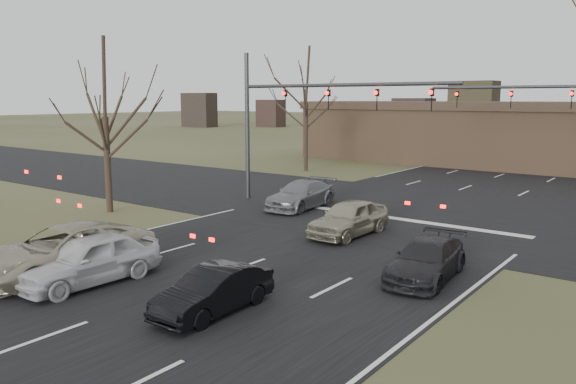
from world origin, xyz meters
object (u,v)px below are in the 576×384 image
Objects in this scene: building at (554,135)px; car_silver_ahead at (349,218)px; car_black_hatch at (214,291)px; car_grey_ahead at (301,195)px; car_white_sedan at (89,259)px; car_charcoal_sedan at (426,260)px; car_silver_suv at (65,251)px; mast_arm_near at (295,108)px.

car_silver_ahead is at bearing -92.96° from building.
car_black_hatch is 0.84× the size of car_silver_ahead.
building is at bearing 71.12° from car_grey_ahead.
car_grey_ahead is (-6.52, 12.97, 0.10)m from car_black_hatch.
car_white_sedan is 1.06× the size of car_charcoal_sedan.
car_white_sedan is at bearing 0.16° from car_silver_suv.
building reaches higher than car_grey_ahead.
mast_arm_near reaches higher than car_silver_ahead.
building is 9.89× the size of car_silver_ahead.
car_black_hatch is (0.04, -38.47, -2.07)m from building.
car_white_sedan reaches higher than car_grey_ahead.
car_silver_ahead reaches higher than car_black_hatch.
car_silver_suv is (1.23, -13.99, -4.29)m from mast_arm_near.
car_silver_ahead is (-4.84, 3.40, 0.13)m from car_charcoal_sedan.
car_grey_ahead is at bearing -104.24° from building.
car_white_sedan is (-4.63, -39.04, -1.91)m from building.
building is 8.89× the size of car_grey_ahead.
car_silver_ahead reaches higher than car_charcoal_sedan.
car_grey_ahead is at bearing 139.02° from car_charcoal_sedan.
building is at bearing 83.65° from car_silver_suv.
car_silver_ahead is at bearing 75.22° from car_white_sedan.
car_silver_suv is 10.91m from car_silver_ahead.
building reaches higher than car_silver_ahead.
mast_arm_near is at bearing 116.98° from car_black_hatch.
building is at bearing 85.85° from car_white_sedan.
car_grey_ahead reaches higher than car_black_hatch.
building is 39.49m from car_silver_suv.
mast_arm_near reaches higher than car_charcoal_sedan.
mast_arm_near is 2.83× the size of car_silver_ahead.
building is at bearing 88.57° from car_silver_ahead.
car_black_hatch is (7.27, -13.47, -4.48)m from mast_arm_near.
car_black_hatch is at bearing 7.29° from car_silver_suv.
building is at bearing 90.20° from car_charcoal_sedan.
car_black_hatch is at bearing -79.18° from car_silver_ahead.
building is 3.50× the size of mast_arm_near.
car_charcoal_sedan is (3.34, -32.45, -2.06)m from building.
car_silver_ahead is (4.97, -3.55, 0.04)m from car_grey_ahead.
car_white_sedan is 13.67m from car_grey_ahead.
car_silver_ahead is (-1.50, -29.05, -1.93)m from building.
car_charcoal_sedan is at bearing -35.18° from mast_arm_near.
building reaches higher than car_black_hatch.
car_charcoal_sedan is (3.29, 6.02, 0.01)m from car_black_hatch.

